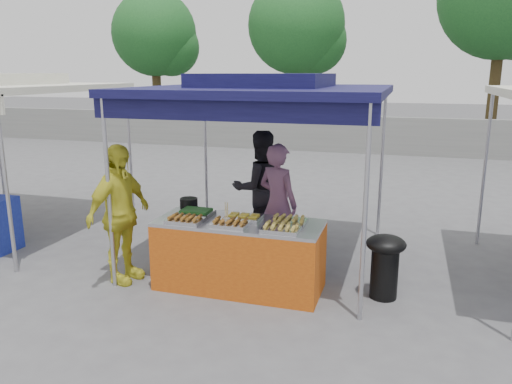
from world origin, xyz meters
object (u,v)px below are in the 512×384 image
(cooking_pot, at_px, (189,203))
(helper_man, at_px, (260,188))
(wok_burner, at_px, (385,261))
(customer_person, at_px, (119,214))
(vendor_table, at_px, (239,255))
(vendor_woman, at_px, (278,203))

(cooking_pot, relative_size, helper_man, 0.13)
(cooking_pot, height_order, wok_burner, cooking_pot)
(cooking_pot, bearing_deg, customer_person, -138.66)
(cooking_pot, height_order, customer_person, customer_person)
(cooking_pot, bearing_deg, helper_man, 64.75)
(cooking_pot, relative_size, wok_burner, 0.30)
(vendor_table, xyz_separation_m, vendor_woman, (0.22, 1.01, 0.41))
(helper_man, bearing_deg, cooking_pot, 32.16)
(vendor_table, height_order, customer_person, customer_person)
(wok_burner, distance_m, helper_man, 2.42)
(vendor_woman, bearing_deg, customer_person, 59.04)
(vendor_table, relative_size, helper_man, 1.14)
(vendor_table, bearing_deg, helper_man, 97.69)
(cooking_pot, xyz_separation_m, wok_burner, (2.53, -0.14, -0.46))
(vendor_table, distance_m, vendor_woman, 1.11)
(vendor_table, bearing_deg, cooking_pot, 155.82)
(wok_burner, xyz_separation_m, helper_man, (-1.93, 1.40, 0.42))
(cooking_pot, xyz_separation_m, customer_person, (-0.67, -0.59, -0.04))
(vendor_woman, xyz_separation_m, helper_man, (-0.44, 0.63, 0.04))
(cooking_pot, bearing_deg, vendor_woman, 31.63)
(vendor_table, xyz_separation_m, customer_person, (-1.49, -0.22, 0.45))
(vendor_table, distance_m, customer_person, 1.57)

